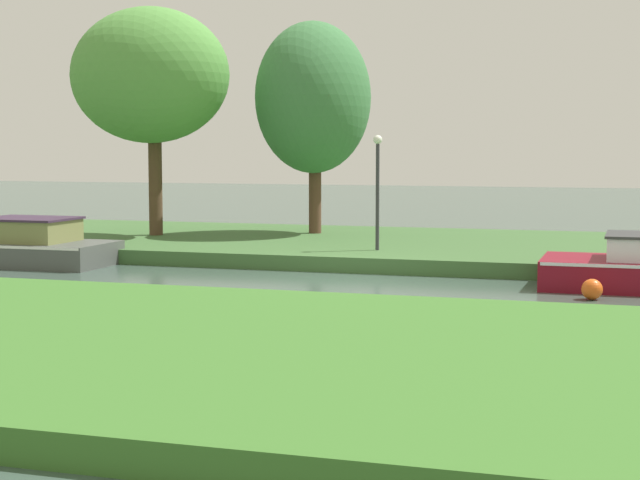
% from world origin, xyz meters
% --- Properties ---
extents(ground_plane, '(120.00, 120.00, 0.00)m').
position_xyz_m(ground_plane, '(0.00, 0.00, 0.00)').
color(ground_plane, '#3D5248').
extents(riverbank_far, '(72.00, 10.00, 0.40)m').
position_xyz_m(riverbank_far, '(0.00, 7.00, 0.20)').
color(riverbank_far, '#3C6231').
rests_on(riverbank_far, ground_plane).
extents(riverbank_near, '(72.00, 10.00, 0.40)m').
position_xyz_m(riverbank_near, '(0.00, -9.00, 0.20)').
color(riverbank_near, '#3A6E28').
rests_on(riverbank_near, ground_plane).
extents(slate_barge, '(4.11, 2.36, 1.28)m').
position_xyz_m(slate_barge, '(-8.88, 1.20, 0.52)').
color(slate_barge, '#4C504C').
rests_on(slate_barge, ground_plane).
extents(willow_tree_left, '(5.08, 4.05, 7.08)m').
position_xyz_m(willow_tree_left, '(-7.91, 6.24, 5.36)').
color(willow_tree_left, '#503825').
rests_on(willow_tree_left, riverbank_far).
extents(willow_tree_centre, '(3.63, 4.19, 6.74)m').
position_xyz_m(willow_tree_centre, '(-3.34, 8.55, 4.72)').
color(willow_tree_centre, brown).
rests_on(willow_tree_centre, riverbank_far).
extents(lamp_post, '(0.24, 0.24, 3.09)m').
position_xyz_m(lamp_post, '(-0.06, 4.04, 2.33)').
color(lamp_post, '#333338').
rests_on(lamp_post, riverbank_far).
extents(mooring_post_near, '(0.19, 0.19, 0.69)m').
position_xyz_m(mooring_post_near, '(-8.70, 2.78, 0.74)').
color(mooring_post_near, '#433922').
rests_on(mooring_post_near, riverbank_far).
extents(channel_buoy, '(0.44, 0.44, 0.44)m').
position_xyz_m(channel_buoy, '(5.77, -0.75, 0.22)').
color(channel_buoy, '#E55919').
rests_on(channel_buoy, ground_plane).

